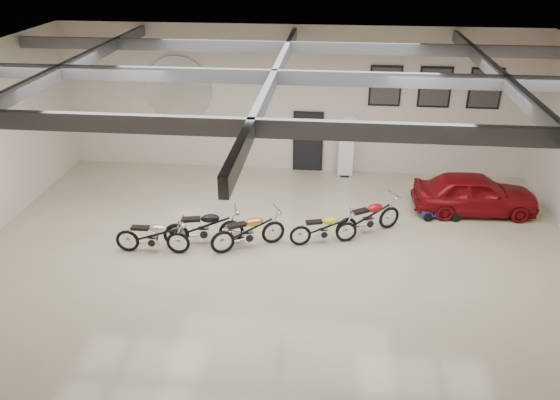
# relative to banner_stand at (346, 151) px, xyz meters

# --- Properties ---
(floor) EXTENTS (16.00, 12.00, 0.01)m
(floor) POSITION_rel_banner_stand_xyz_m (-1.83, -5.50, -0.93)
(floor) COLOR #B3AB88
(floor) RESTS_ON ground
(ceiling) EXTENTS (16.00, 12.00, 0.01)m
(ceiling) POSITION_rel_banner_stand_xyz_m (-1.83, -5.50, 4.07)
(ceiling) COLOR gray
(ceiling) RESTS_ON back_wall
(back_wall) EXTENTS (16.00, 0.02, 5.00)m
(back_wall) POSITION_rel_banner_stand_xyz_m (-1.83, 0.50, 1.57)
(back_wall) COLOR beige
(back_wall) RESTS_ON floor
(ceiling_beams) EXTENTS (15.80, 11.80, 0.32)m
(ceiling_beams) POSITION_rel_banner_stand_xyz_m (-1.83, -5.50, 3.82)
(ceiling_beams) COLOR #515358
(ceiling_beams) RESTS_ON ceiling
(door) EXTENTS (0.92, 0.08, 2.10)m
(door) POSITION_rel_banner_stand_xyz_m (-1.33, 0.45, 0.12)
(door) COLOR black
(door) RESTS_ON back_wall
(logo_plaque) EXTENTS (2.30, 0.06, 1.16)m
(logo_plaque) POSITION_rel_banner_stand_xyz_m (-5.83, 0.45, 1.87)
(logo_plaque) COLOR silver
(logo_plaque) RESTS_ON back_wall
(poster_left) EXTENTS (1.05, 0.08, 1.35)m
(poster_left) POSITION_rel_banner_stand_xyz_m (1.17, 0.46, 2.17)
(poster_left) COLOR black
(poster_left) RESTS_ON back_wall
(poster_mid) EXTENTS (1.05, 0.08, 1.35)m
(poster_mid) POSITION_rel_banner_stand_xyz_m (2.77, 0.46, 2.17)
(poster_mid) COLOR black
(poster_mid) RESTS_ON back_wall
(poster_right) EXTENTS (1.05, 0.08, 1.35)m
(poster_right) POSITION_rel_banner_stand_xyz_m (4.37, 0.46, 2.17)
(poster_right) COLOR black
(poster_right) RESTS_ON back_wall
(oil_sign) EXTENTS (0.72, 0.10, 0.72)m
(oil_sign) POSITION_rel_banner_stand_xyz_m (0.07, 0.45, 0.77)
(oil_sign) COLOR white
(oil_sign) RESTS_ON back_wall
(banner_stand) EXTENTS (0.51, 0.22, 1.85)m
(banner_stand) POSITION_rel_banner_stand_xyz_m (0.00, 0.00, 0.00)
(banner_stand) COLOR white
(banner_stand) RESTS_ON floor
(motorcycle_silver) EXTENTS (1.96, 0.65, 1.01)m
(motorcycle_silver) POSITION_rel_banner_stand_xyz_m (-5.08, -5.54, -0.42)
(motorcycle_silver) COLOR silver
(motorcycle_silver) RESTS_ON floor
(motorcycle_black) EXTENTS (2.21, 1.09, 1.10)m
(motorcycle_black) POSITION_rel_banner_stand_xyz_m (-3.82, -5.00, -0.38)
(motorcycle_black) COLOR silver
(motorcycle_black) RESTS_ON floor
(motorcycle_gold) EXTENTS (2.10, 1.50, 1.06)m
(motorcycle_gold) POSITION_rel_banner_stand_xyz_m (-2.60, -5.06, -0.40)
(motorcycle_gold) COLOR silver
(motorcycle_gold) RESTS_ON floor
(motorcycle_yellow) EXTENTS (1.91, 1.03, 0.95)m
(motorcycle_yellow) POSITION_rel_banner_stand_xyz_m (-0.61, -4.62, -0.45)
(motorcycle_yellow) COLOR silver
(motorcycle_yellow) RESTS_ON floor
(motorcycle_red) EXTENTS (2.09, 1.64, 1.07)m
(motorcycle_red) POSITION_rel_banner_stand_xyz_m (0.61, -3.96, -0.39)
(motorcycle_red) COLOR silver
(motorcycle_red) RESTS_ON floor
(go_kart) EXTENTS (1.49, 0.76, 0.52)m
(go_kart) POSITION_rel_banner_stand_xyz_m (2.93, -2.73, -0.66)
(go_kart) COLOR navy
(go_kart) RESTS_ON floor
(vintage_car) EXTENTS (1.63, 3.70, 1.24)m
(vintage_car) POSITION_rel_banner_stand_xyz_m (3.84, -2.28, -0.31)
(vintage_car) COLOR maroon
(vintage_car) RESTS_ON floor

